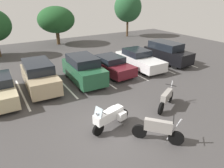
{
  "coord_description": "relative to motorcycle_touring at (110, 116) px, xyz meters",
  "views": [
    {
      "loc": [
        -4.25,
        -6.7,
        5.84
      ],
      "look_at": [
        1.58,
        2.89,
        0.89
      ],
      "focal_mm": 33.0,
      "sensor_mm": 36.0,
      "label": 1
    }
  ],
  "objects": [
    {
      "name": "ground",
      "position": [
        0.13,
        -0.25,
        -0.69
      ],
      "size": [
        44.0,
        44.0,
        0.1
      ],
      "primitive_type": "cube",
      "color": "#423F3F"
    },
    {
      "name": "motorcycle_touring",
      "position": [
        0.0,
        0.0,
        0.0
      ],
      "size": [
        2.22,
        1.03,
        1.37
      ],
      "color": "black",
      "rests_on": "ground"
    },
    {
      "name": "motorcycle_second",
      "position": [
        3.64,
        0.05,
        -0.07
      ],
      "size": [
        2.06,
        1.12,
        1.31
      ],
      "color": "black",
      "rests_on": "ground"
    },
    {
      "name": "motorcycle_third",
      "position": [
        1.26,
        -1.86,
        -0.05
      ],
      "size": [
        1.53,
        1.74,
        1.3
      ],
      "color": "black",
      "rests_on": "ground"
    },
    {
      "name": "parking_stripes",
      "position": [
        -1.54,
        6.02,
        -0.64
      ],
      "size": [
        24.98,
        5.02,
        0.01
      ],
      "color": "silver",
      "rests_on": "ground"
    },
    {
      "name": "car_tan",
      "position": [
        -1.67,
        6.29,
        0.25
      ],
      "size": [
        1.99,
        4.55,
        1.79
      ],
      "color": "tan",
      "rests_on": "ground"
    },
    {
      "name": "car_green",
      "position": [
        1.29,
        5.83,
        0.28
      ],
      "size": [
        1.96,
        4.31,
        1.87
      ],
      "color": "#235638",
      "rests_on": "ground"
    },
    {
      "name": "car_maroon",
      "position": [
        3.8,
        6.26,
        0.04
      ],
      "size": [
        2.1,
        4.42,
        1.39
      ],
      "color": "maroon",
      "rests_on": "ground"
    },
    {
      "name": "car_white",
      "position": [
        6.59,
        6.25,
        0.08
      ],
      "size": [
        1.93,
        4.91,
        1.5
      ],
      "color": "white",
      "rests_on": "ground"
    },
    {
      "name": "car_black",
      "position": [
        9.62,
        5.99,
        0.29
      ],
      "size": [
        2.13,
        4.51,
        1.85
      ],
      "color": "black",
      "rests_on": "ground"
    },
    {
      "name": "tree_right",
      "position": [
        13.86,
        18.31,
        3.39
      ],
      "size": [
        3.85,
        3.85,
        6.04
      ],
      "color": "#4C3823",
      "rests_on": "ground"
    },
    {
      "name": "tree_far_right",
      "position": [
        3.49,
        18.48,
        2.31
      ],
      "size": [
        4.39,
        4.39,
        4.52
      ],
      "color": "#4C3823",
      "rests_on": "ground"
    }
  ]
}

